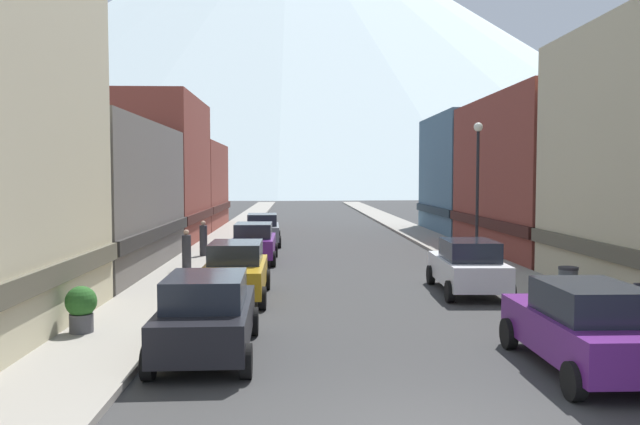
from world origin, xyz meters
The scene contains 20 objects.
sidewalk_left centered at (-6.25, 35.00, 0.07)m, with size 2.50×100.00×0.15m, color gray.
sidewalk_right centered at (6.25, 35.00, 0.07)m, with size 2.50×100.00×0.15m, color gray.
storefront_left_1 centered at (-10.52, 16.75, 2.91)m, with size 6.34×12.05×6.05m.
storefront_left_2 centered at (-12.14, 27.90, 4.04)m, with size 9.59×9.69×8.38m.
storefront_left_3 centered at (-12.34, 38.24, 3.05)m, with size 9.99×10.49×6.34m.
storefront_right_2 centered at (11.06, 22.08, 3.77)m, with size 7.42×12.72×7.83m.
storefront_right_3 centered at (11.34, 33.90, 3.88)m, with size 7.98×10.26×8.05m.
car_left_0 centered at (-3.80, 4.54, 0.90)m, with size 2.16×4.44×1.78m.
car_left_1 centered at (-3.80, 10.92, 0.90)m, with size 2.09×4.41×1.78m.
car_left_2 centered at (-3.80, 19.52, 0.90)m, with size 2.08×4.41×1.78m.
car_left_3 centered at (-3.80, 26.66, 0.90)m, with size 2.21×4.47×1.78m.
car_right_0 centered at (3.80, 3.16, 0.90)m, with size 2.07×4.40×1.78m.
car_right_1 centered at (3.80, 11.62, 0.90)m, with size 2.20×4.46×1.78m.
parking_meter_near centered at (5.75, 4.78, 1.01)m, with size 0.14×0.10×1.33m.
trash_bin_right centered at (6.35, 9.72, 0.64)m, with size 0.59×0.59×0.98m.
potted_plant_0 centered at (-7.00, 6.12, 0.76)m, with size 0.74×0.74×1.11m.
pedestrian_0 centered at (-6.25, 16.20, 0.89)m, with size 0.36×0.36×1.61m.
pedestrian_1 centered at (-6.25, 20.76, 0.91)m, with size 0.36×0.36×1.65m.
streetlamp_right centered at (5.35, 15.98, 3.99)m, with size 0.36×0.36×5.86m.
mountain_backdrop centered at (-4.92, 260.00, 59.18)m, with size 334.56×334.56×118.35m, color silver.
Camera 1 is at (-1.88, -8.89, 3.85)m, focal length 35.37 mm.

